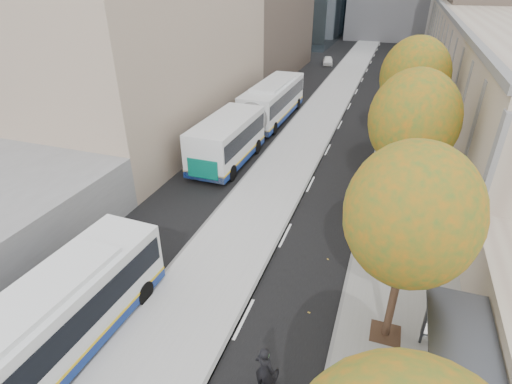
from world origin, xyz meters
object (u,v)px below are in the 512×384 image
at_px(bus_far, 257,115).
at_px(distant_car, 328,61).
at_px(bus_shelter, 467,354).
at_px(cyclist, 264,381).

height_order(bus_far, distant_car, bus_far).
bearing_deg(bus_shelter, distant_car, 104.48).
bearing_deg(distant_car, bus_shelter, -85.60).
distance_m(bus_shelter, cyclist, 6.00).
height_order(bus_shelter, cyclist, bus_shelter).
distance_m(bus_far, distant_car, 30.93).
xyz_separation_m(bus_shelter, cyclist, (-5.55, -1.87, -1.34)).
relative_size(bus_shelter, distant_car, 1.26).
xyz_separation_m(bus_far, distant_car, (0.29, 30.90, -1.17)).
relative_size(bus_shelter, cyclist, 1.92).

